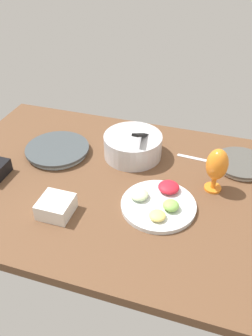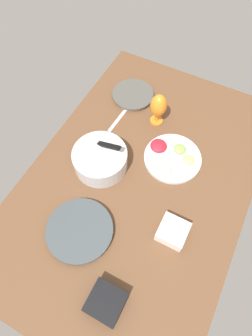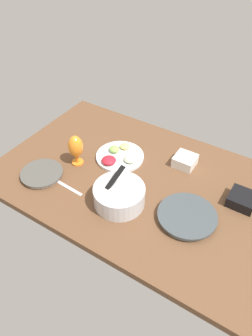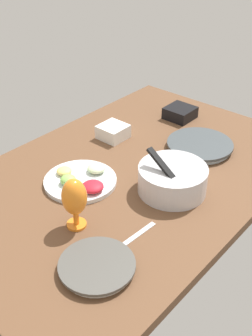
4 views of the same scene
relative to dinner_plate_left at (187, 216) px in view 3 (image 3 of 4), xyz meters
The scene contains 9 objects.
ground_plane 38.11cm from the dinner_plate_left, 18.08° to the right, with size 160.00×104.00×4.00cm, color brown.
dinner_plate_left is the anchor object (origin of this frame).
dinner_plate_right 84.38cm from the dinner_plate_left, 10.53° to the left, with size 24.07×24.07×2.64cm.
mixing_bowl 35.72cm from the dinner_plate_left, 14.62° to the left, with size 26.68×26.68×17.54cm.
fruit_platter 57.96cm from the dinner_plate_left, 21.41° to the right, with size 29.14×29.14×5.27cm.
hurricane_glass_orange 73.63cm from the dinner_plate_left, ahead, with size 8.73×8.73×19.38cm.
square_bowl_white 40.86cm from the dinner_plate_left, 63.89° to the right, with size 12.16×12.16×6.41cm.
square_bowl_black 31.51cm from the dinner_plate_left, 128.88° to the right, with size 13.49×13.49×5.91cm.
fork_by_right_plate 65.07cm from the dinner_plate_left, 13.33° to the left, with size 18.00×1.80×0.60cm, color silver.
Camera 3 is at (-63.87, 112.52, 124.15)cm, focal length 33.70 mm.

